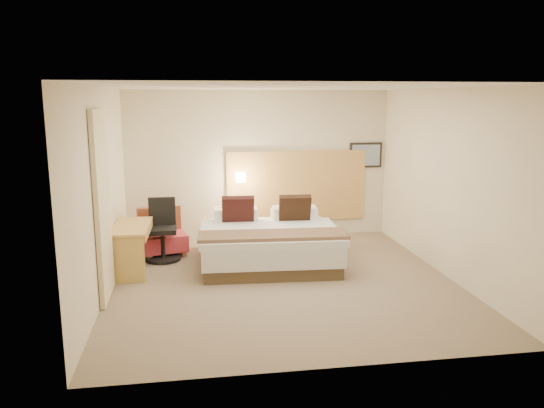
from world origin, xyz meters
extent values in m
cube|color=#7D6B54|center=(0.00, 0.00, -0.01)|extent=(4.80, 5.00, 0.02)
cube|color=white|center=(0.00, 0.00, 2.71)|extent=(4.80, 5.00, 0.02)
cube|color=beige|center=(0.00, 2.51, 1.35)|extent=(4.80, 0.02, 2.70)
cube|color=beige|center=(0.00, -2.51, 1.35)|extent=(4.80, 0.02, 2.70)
cube|color=beige|center=(-2.41, 0.00, 1.35)|extent=(0.02, 5.00, 2.70)
cube|color=beige|center=(2.41, 0.00, 1.35)|extent=(0.02, 5.00, 2.70)
cube|color=tan|center=(0.70, 2.47, 0.95)|extent=(2.60, 0.04, 1.30)
cube|color=black|center=(2.02, 2.48, 1.50)|extent=(0.62, 0.03, 0.47)
cube|color=#748CA1|center=(2.02, 2.46, 1.50)|extent=(0.54, 0.01, 0.39)
cylinder|color=silver|center=(-0.35, 2.42, 1.15)|extent=(0.02, 0.12, 0.02)
cube|color=beige|center=(-0.35, 2.36, 1.15)|extent=(0.15, 0.15, 0.15)
cube|color=beige|center=(-2.36, -0.25, 1.22)|extent=(0.06, 0.90, 2.42)
cylinder|color=#94C3E5|center=(-0.84, 1.60, 0.66)|extent=(0.06, 0.06, 0.20)
cylinder|color=#8FB4DE|center=(-0.78, 1.58, 0.66)|extent=(0.06, 0.06, 0.20)
cube|color=#341E15|center=(-0.71, 1.52, 0.67)|extent=(0.13, 0.06, 0.22)
cube|color=#483724|center=(-0.06, 0.94, 0.09)|extent=(2.09, 2.09, 0.18)
cube|color=silver|center=(-0.06, 0.94, 0.34)|extent=(2.15, 2.15, 0.31)
cube|color=silver|center=(-0.08, 0.65, 0.54)|extent=(2.18, 1.58, 0.10)
cube|color=white|center=(-0.51, 1.72, 0.58)|extent=(0.73, 0.43, 0.18)
cube|color=white|center=(0.47, 1.66, 0.58)|extent=(0.73, 0.43, 0.18)
cube|color=white|center=(-0.53, 1.45, 0.68)|extent=(0.73, 0.43, 0.18)
cube|color=white|center=(0.45, 1.40, 0.68)|extent=(0.73, 0.43, 0.18)
cube|color=black|center=(-0.51, 1.25, 0.77)|extent=(0.52, 0.30, 0.52)
cube|color=black|center=(0.41, 1.20, 0.77)|extent=(0.52, 0.30, 0.52)
cube|color=#B55325|center=(-0.10, 0.24, 0.62)|extent=(2.17, 0.68, 0.05)
cube|color=#A6824E|center=(-1.94, 1.27, 0.05)|extent=(0.09, 0.09, 0.09)
cube|color=#A2674C|center=(-1.38, 1.41, 0.05)|extent=(0.09, 0.09, 0.09)
cube|color=tan|center=(-2.07, 1.76, 0.05)|extent=(0.09, 0.09, 0.09)
cube|color=#9C7F49|center=(-1.51, 1.90, 0.05)|extent=(0.09, 0.09, 0.09)
cube|color=#B9313C|center=(-1.73, 1.59, 0.23)|extent=(0.85, 0.79, 0.27)
cube|color=brown|center=(-1.79, 1.84, 0.56)|extent=(0.72, 0.28, 0.41)
cube|color=black|center=(-1.77, 1.74, 0.50)|extent=(0.37, 0.25, 0.35)
cylinder|color=silver|center=(-0.79, 1.54, 0.01)|extent=(0.36, 0.36, 0.02)
cylinder|color=silver|center=(-0.79, 1.54, 0.28)|extent=(0.04, 0.04, 0.52)
cylinder|color=white|center=(-0.79, 1.54, 0.55)|extent=(0.53, 0.53, 0.01)
cube|color=tan|center=(-2.14, 0.79, 0.69)|extent=(0.55, 1.15, 0.04)
cube|color=tan|center=(-2.15, 0.26, 0.34)|extent=(0.47, 0.05, 0.67)
cube|color=#B47546|center=(-2.12, 1.31, 0.34)|extent=(0.47, 0.05, 0.67)
cube|color=#BE844A|center=(-2.09, 0.78, 0.61)|extent=(0.46, 1.07, 0.09)
cylinder|color=black|center=(-1.72, 1.27, 0.03)|extent=(0.55, 0.55, 0.04)
cylinder|color=black|center=(-1.72, 1.27, 0.27)|extent=(0.06, 0.06, 0.43)
cube|color=black|center=(-1.72, 1.27, 0.50)|extent=(0.45, 0.45, 0.07)
cube|color=black|center=(-1.72, 1.47, 0.77)|extent=(0.43, 0.05, 0.45)
camera|label=1|loc=(-1.26, -7.05, 2.56)|focal=35.00mm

